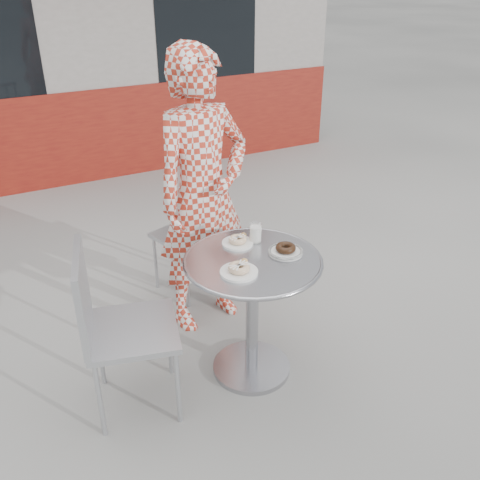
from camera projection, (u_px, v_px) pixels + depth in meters
name	position (u px, v px, depth m)	size (l,w,h in m)	color
ground	(249.00, 374.00, 3.24)	(60.00, 60.00, 0.00)	#9F9C97
storefront	(46.00, 22.00, 6.89)	(6.02, 4.55, 3.00)	gray
bistro_table	(252.00, 288.00, 3.00)	(0.77, 0.77, 0.78)	#B5B5BA
chair_far	(191.00, 257.00, 3.95)	(0.53, 0.54, 0.89)	#B2B4BA
chair_left	(133.00, 360.00, 2.90)	(0.57, 0.57, 0.98)	#B2B4BA
seated_person	(203.00, 195.00, 3.35)	(0.67, 0.44, 1.83)	#B12D1B
plate_far	(238.00, 241.00, 3.06)	(0.18, 0.18, 0.05)	white
plate_near	(239.00, 269.00, 2.78)	(0.20, 0.20, 0.05)	white
plate_checker	(286.00, 250.00, 2.97)	(0.20, 0.20, 0.05)	white
milk_cup	(256.00, 233.00, 3.07)	(0.07, 0.07, 0.11)	white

